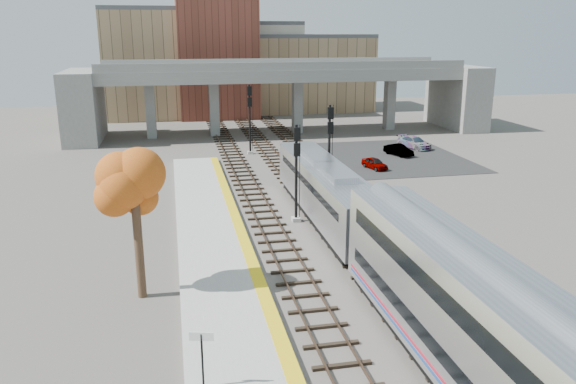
{
  "coord_description": "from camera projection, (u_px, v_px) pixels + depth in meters",
  "views": [
    {
      "loc": [
        -9.39,
        -27.93,
        13.15
      ],
      "look_at": [
        -1.88,
        8.26,
        2.5
      ],
      "focal_mm": 35.0,
      "sensor_mm": 36.0,
      "label": 1
    }
  ],
  "objects": [
    {
      "name": "signal_mast_mid",
      "position": [
        329.0,
        150.0,
        45.62
      ],
      "size": [
        0.6,
        0.64,
        7.47
      ],
      "color": "#9E9E99",
      "rests_on": "ground"
    },
    {
      "name": "yellow_strip",
      "position": [
        257.0,
        274.0,
        30.61
      ],
      "size": [
        0.7,
        60.0,
        0.01
      ],
      "primitive_type": "cube",
      "color": "yellow",
      "rests_on": "platform"
    },
    {
      "name": "locomotive",
      "position": [
        326.0,
        190.0,
        39.72
      ],
      "size": [
        3.02,
        19.05,
        4.1
      ],
      "color": "#A8AAB2",
      "rests_on": "ground"
    },
    {
      "name": "overpass",
      "position": [
        282.0,
        89.0,
        73.45
      ],
      "size": [
        54.0,
        12.0,
        9.5
      ],
      "color": "slate",
      "rests_on": "ground"
    },
    {
      "name": "tree",
      "position": [
        135.0,
        194.0,
        27.32
      ],
      "size": [
        3.6,
        3.6,
        7.42
      ],
      "color": "#382619",
      "rests_on": "ground"
    },
    {
      "name": "station_sign",
      "position": [
        202.0,
        348.0,
        20.52
      ],
      "size": [
        0.89,
        0.27,
        2.27
      ],
      "rotation": [
        0.0,
        0.0,
        -0.24
      ],
      "color": "black",
      "rests_on": "platform"
    },
    {
      "name": "buildings_far",
      "position": [
        235.0,
        64.0,
        92.45
      ],
      "size": [
        43.0,
        21.0,
        20.6
      ],
      "color": "tan",
      "rests_on": "ground"
    },
    {
      "name": "ground",
      "position": [
        350.0,
        272.0,
        31.75
      ],
      "size": [
        160.0,
        160.0,
        0.0
      ],
      "primitive_type": "plane",
      "color": "#47423D",
      "rests_on": "ground"
    },
    {
      "name": "signal_mast_near",
      "position": [
        296.0,
        175.0,
        39.18
      ],
      "size": [
        0.6,
        0.64,
        6.97
      ],
      "color": "#9E9E99",
      "rests_on": "ground"
    },
    {
      "name": "car_c",
      "position": [
        414.0,
        142.0,
        64.91
      ],
      "size": [
        3.21,
        4.96,
        1.34
      ],
      "primitive_type": "imported",
      "rotation": [
        0.0,
        0.0,
        0.32
      ],
      "color": "#99999E",
      "rests_on": "parking_lot"
    },
    {
      "name": "signal_mast_far",
      "position": [
        250.0,
        119.0,
        61.06
      ],
      "size": [
        0.6,
        0.64,
        7.59
      ],
      "color": "#9E9E99",
      "rests_on": "ground"
    },
    {
      "name": "tracks",
      "position": [
        312.0,
        205.0,
        43.67
      ],
      "size": [
        10.7,
        95.0,
        0.25
      ],
      "color": "black",
      "rests_on": "ground"
    },
    {
      "name": "platform",
      "position": [
        222.0,
        280.0,
        30.29
      ],
      "size": [
        4.5,
        60.0,
        0.35
      ],
      "primitive_type": "cube",
      "color": "#9E9E99",
      "rests_on": "ground"
    },
    {
      "name": "car_a",
      "position": [
        375.0,
        163.0,
        55.24
      ],
      "size": [
        2.09,
        3.39,
        1.08
      ],
      "primitive_type": "imported",
      "rotation": [
        0.0,
        0.0,
        0.28
      ],
      "color": "#99999E",
      "rests_on": "parking_lot"
    },
    {
      "name": "car_b",
      "position": [
        399.0,
        150.0,
        61.07
      ],
      "size": [
        2.45,
        3.85,
        1.2
      ],
      "primitive_type": "imported",
      "rotation": [
        0.0,
        0.0,
        0.35
      ],
      "color": "#99999E",
      "rests_on": "parking_lot"
    },
    {
      "name": "coach",
      "position": [
        511.0,
        360.0,
        18.31
      ],
      "size": [
        3.03,
        25.0,
        5.0
      ],
      "color": "#A8AAB2",
      "rests_on": "ground"
    },
    {
      "name": "parking_lot",
      "position": [
        394.0,
        156.0,
        60.82
      ],
      "size": [
        14.0,
        18.0,
        0.04
      ],
      "primitive_type": "cube",
      "color": "black",
      "rests_on": "ground"
    }
  ]
}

